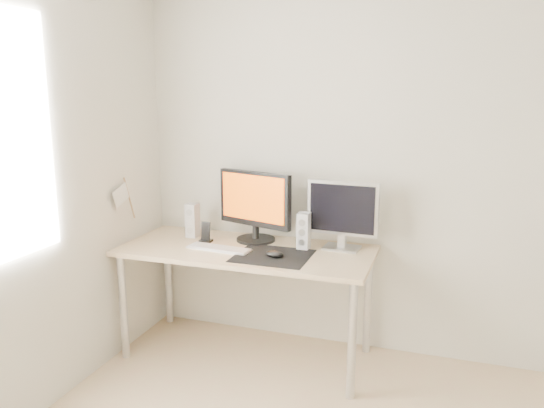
# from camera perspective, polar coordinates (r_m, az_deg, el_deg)

# --- Properties ---
(wall_back) EXTENTS (3.50, 0.00, 3.50)m
(wall_back) POSITION_cam_1_polar(r_m,az_deg,el_deg) (3.42, 14.18, 3.98)
(wall_back) COLOR white
(wall_back) RESTS_ON ground
(mousepad) EXTENTS (0.45, 0.40, 0.00)m
(mousepad) POSITION_cam_1_polar(r_m,az_deg,el_deg) (3.22, 0.09, -5.59)
(mousepad) COLOR black
(mousepad) RESTS_ON desk
(mouse) EXTENTS (0.11, 0.07, 0.04)m
(mouse) POSITION_cam_1_polar(r_m,az_deg,el_deg) (3.18, 0.26, -5.41)
(mouse) COLOR black
(mouse) RESTS_ON mousepad
(desk) EXTENTS (1.60, 0.70, 0.73)m
(desk) POSITION_cam_1_polar(r_m,az_deg,el_deg) (3.40, -2.77, -6.04)
(desk) COLOR #D1B587
(desk) RESTS_ON ground
(main_monitor) EXTENTS (0.54, 0.33, 0.47)m
(main_monitor) POSITION_cam_1_polar(r_m,az_deg,el_deg) (3.48, -1.87, 0.04)
(main_monitor) COLOR black
(main_monitor) RESTS_ON desk
(second_monitor) EXTENTS (0.45, 0.18, 0.43)m
(second_monitor) POSITION_cam_1_polar(r_m,az_deg,el_deg) (3.33, 7.61, -0.85)
(second_monitor) COLOR #B5B5B7
(second_monitor) RESTS_ON desk
(speaker_left) EXTENTS (0.07, 0.09, 0.23)m
(speaker_left) POSITION_cam_1_polar(r_m,az_deg,el_deg) (3.65, -8.56, -1.74)
(speaker_left) COLOR silver
(speaker_left) RESTS_ON desk
(speaker_right) EXTENTS (0.07, 0.09, 0.23)m
(speaker_right) POSITION_cam_1_polar(r_m,az_deg,el_deg) (3.34, 3.42, -2.91)
(speaker_right) COLOR white
(speaker_right) RESTS_ON desk
(keyboard) EXTENTS (0.43, 0.16, 0.02)m
(keyboard) POSITION_cam_1_polar(r_m,az_deg,el_deg) (3.37, -5.70, -4.77)
(keyboard) COLOR silver
(keyboard) RESTS_ON desk
(phone_dock) EXTENTS (0.08, 0.07, 0.14)m
(phone_dock) POSITION_cam_1_polar(r_m,az_deg,el_deg) (3.53, -7.13, -3.42)
(phone_dock) COLOR black
(phone_dock) RESTS_ON desk
(pennant) EXTENTS (0.01, 0.23, 0.29)m
(pennant) POSITION_cam_1_polar(r_m,az_deg,el_deg) (3.54, -15.66, 0.86)
(pennant) COLOR #A57F54
(pennant) RESTS_ON wall_left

